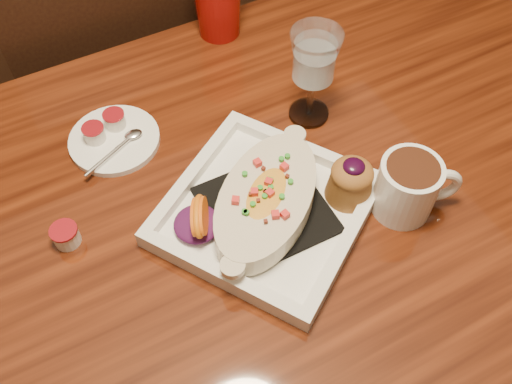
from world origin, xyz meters
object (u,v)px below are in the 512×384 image
chair_far (117,81)px  coffee_mug (409,186)px  table (237,264)px  plate (274,202)px  goblet (314,62)px  saucer (112,138)px

chair_far → coffee_mug: 0.80m
table → plate: size_ratio=4.16×
chair_far → goblet: chair_far is taller
table → chair_far: 0.65m
coffee_mug → chair_far: bearing=130.9°
table → plate: plate is taller
chair_far → goblet: bearing=112.9°
coffee_mug → goblet: goblet is taller
chair_far → saucer: size_ratio=6.56×
goblet → saucer: bearing=162.9°
chair_far → goblet: (0.21, -0.49, 0.36)m
chair_far → goblet: size_ratio=5.72×
table → saucer: 0.28m
table → saucer: bearing=112.2°
chair_far → plate: chair_far is taller
chair_far → coffee_mug: (0.23, -0.71, 0.29)m
coffee_mug → goblet: bearing=119.6°
table → saucer: saucer is taller
table → coffee_mug: bearing=-18.0°
table → plate: 0.14m
coffee_mug → plate: bearing=179.0°
goblet → plate: bearing=-135.3°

